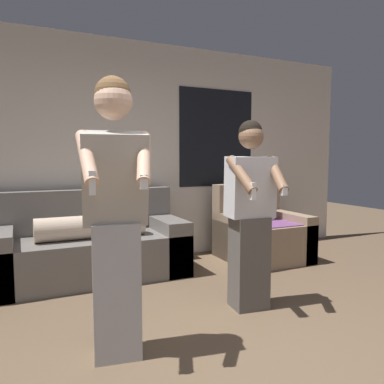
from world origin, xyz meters
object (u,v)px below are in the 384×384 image
Objects in this scene: armchair at (261,234)px; person_left at (115,216)px; person_right at (250,214)px; couch at (89,247)px.

person_left is at bearing -144.79° from armchair.
person_right is at bearing -128.80° from armchair.
person_left is at bearing -94.13° from couch.
armchair is 0.53× the size of person_left.
armchair is 0.59× the size of person_right.
person_left is 1.11× the size of person_right.
armchair is 1.68m from person_right.
armchair is 2.79m from person_left.
person_left reaches higher than person_right.
person_right is at bearing 14.56° from person_left.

